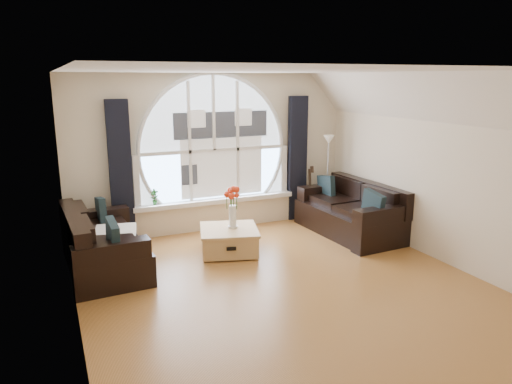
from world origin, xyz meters
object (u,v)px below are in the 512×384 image
at_px(sofa_right, 350,211).
at_px(guitar, 308,193).
at_px(coffee_chest, 229,239).
at_px(sofa_left, 104,242).
at_px(potted_plant, 154,197).
at_px(floor_lamp, 327,178).
at_px(vase_flowers, 232,203).

relative_size(sofa_right, guitar, 1.86).
relative_size(coffee_chest, guitar, 0.81).
bearing_deg(sofa_left, potted_plant, 46.48).
height_order(sofa_left, coffee_chest, sofa_left).
xyz_separation_m(floor_lamp, guitar, (-0.36, 0.07, -0.27)).
xyz_separation_m(sofa_right, coffee_chest, (-2.22, -0.03, -0.19)).
height_order(vase_flowers, floor_lamp, floor_lamp).
height_order(sofa_right, coffee_chest, sofa_right).
xyz_separation_m(sofa_right, potted_plant, (-3.08, 1.19, 0.29)).
relative_size(sofa_left, guitar, 1.78).
relative_size(floor_lamp, potted_plant, 5.89).
bearing_deg(floor_lamp, potted_plant, 174.26).
relative_size(coffee_chest, vase_flowers, 1.23).
relative_size(sofa_left, potted_plant, 6.96).
distance_m(sofa_right, guitar, 0.99).
distance_m(coffee_chest, vase_flowers, 0.57).
bearing_deg(floor_lamp, coffee_chest, -158.67).
distance_m(floor_lamp, guitar, 0.46).
height_order(floor_lamp, potted_plant, floor_lamp).
relative_size(sofa_right, potted_plant, 7.28).
bearing_deg(sofa_left, vase_flowers, -5.02).
xyz_separation_m(guitar, potted_plant, (-2.81, 0.25, 0.16)).
height_order(vase_flowers, potted_plant, vase_flowers).
height_order(sofa_right, guitar, guitar).
bearing_deg(potted_plant, guitar, -5.01).
bearing_deg(vase_flowers, potted_plant, 128.42).
xyz_separation_m(sofa_right, vase_flowers, (-2.14, 0.00, 0.37)).
bearing_deg(sofa_left, sofa_right, -4.11).
bearing_deg(sofa_right, floor_lamp, 81.20).
relative_size(sofa_left, vase_flowers, 2.70).
distance_m(sofa_right, potted_plant, 3.31).
relative_size(vase_flowers, floor_lamp, 0.44).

